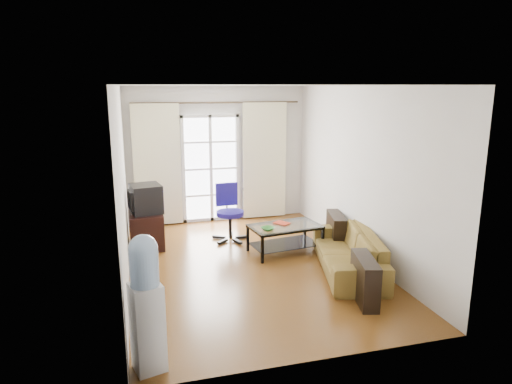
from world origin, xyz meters
TOP-DOWN VIEW (x-y plane):
  - floor at (0.00, 0.00)m, footprint 5.20×5.20m
  - ceiling at (0.00, 0.00)m, footprint 5.20×5.20m
  - wall_back at (0.00, 2.60)m, footprint 3.60×0.02m
  - wall_front at (0.00, -2.60)m, footprint 3.60×0.02m
  - wall_left at (-1.80, 0.00)m, footprint 0.02×5.20m
  - wall_right at (1.80, 0.00)m, footprint 0.02×5.20m
  - french_door at (-0.15, 2.54)m, footprint 1.16×0.06m
  - curtain_rod at (0.00, 2.50)m, footprint 3.30×0.04m
  - curtain_left at (-1.20, 2.48)m, footprint 0.90×0.07m
  - curtain_right at (0.95, 2.48)m, footprint 0.90×0.07m
  - radiator at (0.80, 2.50)m, footprint 0.64×0.12m
  - sofa at (1.37, -0.56)m, footprint 2.37×1.74m
  - coffee_table at (0.70, 0.40)m, footprint 1.23×0.81m
  - bowl at (0.35, 0.22)m, footprint 0.36×0.36m
  - book at (0.60, 0.44)m, footprint 0.42×0.42m
  - remote at (0.71, 0.50)m, footprint 0.18×0.07m
  - tv_stand at (-1.49, 1.33)m, footprint 0.56×0.83m
  - crt_tv at (-1.49, 1.29)m, footprint 0.59×0.60m
  - task_chair at (-0.04, 1.27)m, footprint 0.72×0.72m
  - water_cooler at (-1.60, -2.30)m, footprint 0.34×0.34m

SIDE VIEW (x-z plane):
  - floor at x=0.00m, z-range 0.00..0.00m
  - sofa at x=1.37m, z-range 0.00..0.58m
  - task_chair at x=-0.04m, z-range -0.21..0.80m
  - coffee_table at x=0.70m, z-range 0.07..0.53m
  - tv_stand at x=-1.49m, z-range 0.00..0.60m
  - radiator at x=0.80m, z-range 0.01..0.65m
  - remote at x=0.71m, z-range 0.46..0.48m
  - book at x=0.60m, z-range 0.46..0.49m
  - bowl at x=0.35m, z-range 0.46..0.51m
  - water_cooler at x=-1.60m, z-range 0.03..1.40m
  - crt_tv at x=-1.49m, z-range 0.60..1.08m
  - french_door at x=-0.15m, z-range 0.00..2.15m
  - curtain_left at x=-1.20m, z-range 0.02..2.38m
  - curtain_right at x=0.95m, z-range 0.02..2.38m
  - wall_back at x=0.00m, z-range 0.00..2.70m
  - wall_front at x=0.00m, z-range 0.00..2.70m
  - wall_left at x=-1.80m, z-range 0.00..2.70m
  - wall_right at x=1.80m, z-range 0.00..2.70m
  - curtain_rod at x=0.00m, z-range 2.36..2.40m
  - ceiling at x=0.00m, z-range 2.70..2.70m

